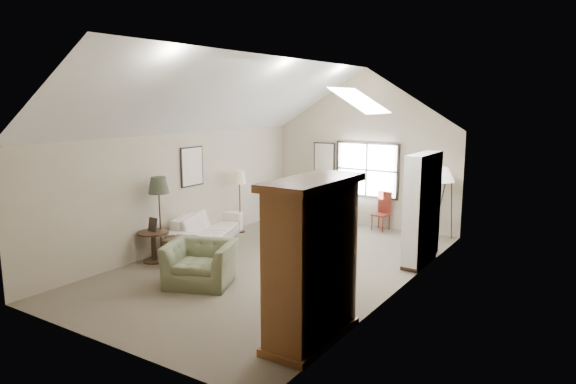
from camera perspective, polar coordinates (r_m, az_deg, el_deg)
The scene contains 18 objects.
room_shell at distance 9.70m, azimuth -1.30°, elevation 10.22°, with size 5.01×8.01×4.00m.
window at distance 13.24m, azimuth 8.76°, elevation 2.45°, with size 1.72×0.08×1.42m, color black.
skylight at distance 9.84m, azimuth 8.09°, elevation 10.20°, with size 0.80×1.20×0.52m, color white, non-canonical shape.
wall_art at distance 12.45m, azimuth -3.44°, elevation 3.36°, with size 1.97×3.71×0.88m.
armoire at distance 6.83m, azimuth 2.67°, elevation -7.72°, with size 0.60×1.50×2.20m, color brown.
tv_alcove at distance 10.32m, azimuth 14.70°, elevation -1.62°, with size 0.32×1.30×2.10m, color white.
media_console at distance 10.52m, azimuth 14.39°, elevation -6.14°, with size 0.34×1.18×0.60m, color #382316.
tv_panel at distance 10.37m, azimuth 14.54°, elevation -2.85°, with size 0.05×0.90×0.55m, color black.
sofa at distance 11.75m, azimuth -8.95°, elevation -3.93°, with size 2.47×0.97×0.72m, color beige.
armchair_near at distance 9.21m, azimuth -9.72°, elevation -7.84°, with size 1.14×1.00×0.74m, color #6D714F.
armchair_far at distance 12.14m, azimuth 1.94°, elevation -2.89°, with size 0.98×1.01×0.92m, color #5D6446.
coffee_table at distance 10.26m, azimuth -10.50°, elevation -6.65°, with size 1.02×0.57×0.52m, color #3D2B19.
bowl at distance 10.18m, azimuth -10.55°, elevation -5.09°, with size 0.24×0.24×0.06m, color #3C2918.
side_table at distance 10.67m, azimuth -14.69°, elevation -5.88°, with size 0.62×0.62×0.62m, color #341C15.
side_chair at distance 12.96m, azimuth 10.29°, elevation -2.12°, with size 0.37×0.37×0.96m, color maroon.
tripod_lamp at distance 12.41m, azimuth 16.77°, elevation -1.13°, with size 0.50×0.50×1.73m, color white, non-canonical shape.
dark_lamp at distance 10.66m, azimuth -14.04°, elevation -2.79°, with size 0.41×0.41×1.73m, color #2A2E20, non-canonical shape.
tan_lamp at distance 12.56m, azimuth -5.37°, elevation -1.01°, with size 0.31×0.31×1.55m, color tan, non-canonical shape.
Camera 1 is at (5.43, -8.03, 3.19)m, focal length 32.00 mm.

